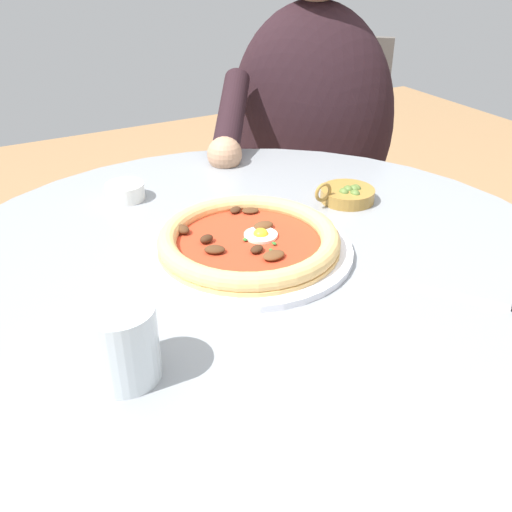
{
  "coord_description": "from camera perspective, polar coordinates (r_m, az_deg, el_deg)",
  "views": [
    {
      "loc": [
        -0.61,
        0.33,
        1.15
      ],
      "look_at": [
        -0.01,
        0.0,
        0.75
      ],
      "focal_mm": 40.36,
      "sensor_mm": 36.0,
      "label": 1
    }
  ],
  "objects": [
    {
      "name": "diner_person",
      "position": [
        1.5,
        5.0,
        5.92
      ],
      "size": [
        0.43,
        0.57,
        1.19
      ],
      "color": "#282833",
      "rests_on": "ground"
    },
    {
      "name": "ramekin_capers",
      "position": [
        1.03,
        -12.83,
        6.32
      ],
      "size": [
        0.07,
        0.07,
        0.03
      ],
      "color": "white",
      "rests_on": "dining_table"
    },
    {
      "name": "dining_table",
      "position": [
        0.9,
        0.07,
        -9.56
      ],
      "size": [
        0.97,
        0.97,
        0.73
      ],
      "color": "gray",
      "rests_on": "ground"
    },
    {
      "name": "cafe_chair_diner",
      "position": [
        1.64,
        5.66,
        7.67
      ],
      "size": [
        0.58,
        0.58,
        0.89
      ],
      "color": "#504A45",
      "rests_on": "ground"
    },
    {
      "name": "pizza_on_plate",
      "position": [
        0.83,
        -0.73,
        1.35
      ],
      "size": [
        0.3,
        0.3,
        0.04
      ],
      "color": "white",
      "rests_on": "dining_table"
    },
    {
      "name": "water_glass",
      "position": [
        0.62,
        -13.08,
        -8.82
      ],
      "size": [
        0.08,
        0.08,
        0.09
      ],
      "color": "silver",
      "rests_on": "dining_table"
    },
    {
      "name": "olive_pan",
      "position": [
        1.01,
        9.02,
        6.07
      ],
      "size": [
        0.09,
        0.12,
        0.05
      ],
      "color": "olive",
      "rests_on": "dining_table"
    }
  ]
}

